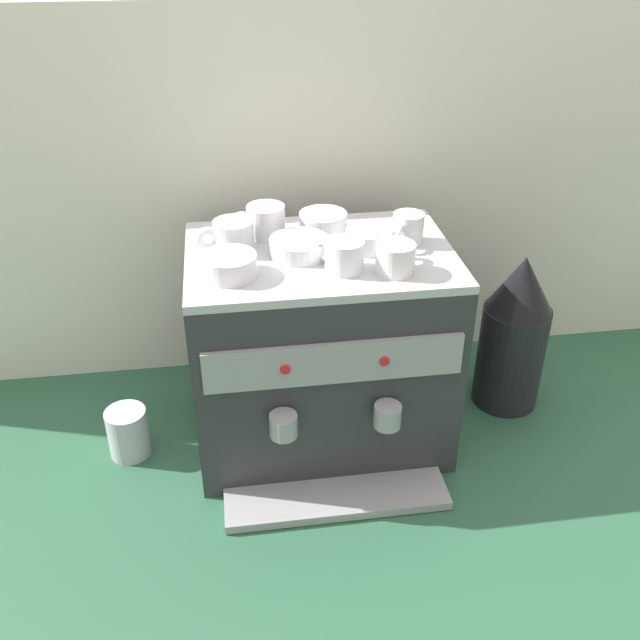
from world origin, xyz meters
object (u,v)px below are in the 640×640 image
Objects in this scene: ceramic_cup_3 at (232,236)px; ceramic_bowl_3 at (229,266)px; ceramic_bowl_1 at (299,247)px; ceramic_cup_2 at (396,257)px; espresso_machine at (320,349)px; ceramic_bowl_0 at (323,223)px; coffee_grinder at (514,333)px; ceramic_bowl_2 at (368,240)px; milk_pitcher at (128,432)px; ceramic_cup_1 at (407,229)px; ceramic_cup_0 at (264,221)px; ceramic_cup_4 at (343,255)px.

ceramic_bowl_3 is at bearing -94.83° from ceramic_cup_3.
ceramic_cup_2 is at bearing -29.97° from ceramic_bowl_1.
ceramic_bowl_0 is (0.02, 0.10, 0.26)m from espresso_machine.
ceramic_bowl_0 is 0.26× the size of coffee_grinder.
ceramic_bowl_2 reaches higher than milk_pitcher.
coffee_grinder is (0.48, 0.05, -0.04)m from espresso_machine.
ceramic_bowl_3 is at bearing 175.10° from ceramic_cup_2.
ceramic_cup_1 is 0.88× the size of ceramic_bowl_0.
espresso_machine is 0.32m from ceramic_cup_2.
ceramic_cup_0 is 0.19m from ceramic_bowl_3.
ceramic_cup_0 is (-0.11, 0.10, 0.27)m from espresso_machine.
ceramic_bowl_0 reaches higher than ceramic_bowl_1.
ceramic_bowl_2 is (0.21, -0.09, -0.01)m from ceramic_cup_0.
ceramic_bowl_1 reaches higher than espresso_machine.
ceramic_bowl_1 is (-0.23, -0.02, -0.02)m from ceramic_cup_1.
ceramic_bowl_0 is 0.84× the size of ceramic_bowl_1.
ceramic_cup_0 is at bearing 139.75° from ceramic_cup_2.
ceramic_cup_4 is 0.11m from ceramic_bowl_1.
ceramic_cup_2 is at bearing -8.58° from milk_pitcher.
ceramic_cup_1 is 0.77m from milk_pitcher.
ceramic_cup_2 is (-0.05, -0.12, -0.00)m from ceramic_cup_1.
ceramic_bowl_3 is 0.92× the size of milk_pitcher.
ceramic_cup_4 reaches higher than coffee_grinder.
ceramic_bowl_1 is at bearing 27.13° from ceramic_bowl_3.
ceramic_cup_0 is 1.03× the size of milk_pitcher.
ceramic_cup_2 is 0.87× the size of ceramic_bowl_1.
ceramic_bowl_0 is 0.28m from ceramic_bowl_3.
ceramic_cup_3 is (-0.37, 0.02, -0.00)m from ceramic_cup_1.
espresso_machine is 0.28m from ceramic_cup_4.
coffee_grinder is at bearing 4.30° from milk_pitcher.
ceramic_bowl_2 is at bearing 3.20° from espresso_machine.
ceramic_bowl_3 is at bearing -152.87° from ceramic_bowl_1.
ceramic_cup_1 is 0.23m from ceramic_bowl_1.
ceramic_cup_1 is at bearing -173.65° from coffee_grinder.
ceramic_cup_2 is 0.27× the size of coffee_grinder.
ceramic_bowl_0 is (0.13, 0.00, -0.01)m from ceramic_cup_0.
ceramic_cup_1 is 0.09m from ceramic_bowl_2.
ceramic_bowl_0 is 1.11× the size of ceramic_bowl_2.
coffee_grinder is (0.59, -0.05, -0.31)m from ceramic_cup_0.
ceramic_cup_2 is 0.11m from ceramic_bowl_2.
ceramic_cup_2 reaches higher than milk_pitcher.
ceramic_bowl_0 is at bearing 58.25° from ceramic_bowl_1.
ceramic_cup_2 reaches higher than ceramic_bowl_2.
ceramic_bowl_3 is at bearing -165.66° from ceramic_cup_1.
ceramic_cup_1 is 0.14m from ceramic_cup_2.
ceramic_bowl_2 is (0.10, 0.01, 0.26)m from espresso_machine.
ceramic_cup_3 is 1.15× the size of ceramic_bowl_0.
ceramic_cup_1 is at bearing -15.15° from ceramic_cup_0.
ceramic_bowl_0 is 0.65m from milk_pitcher.
ceramic_cup_2 is at bearing -61.44° from ceramic_bowl_0.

